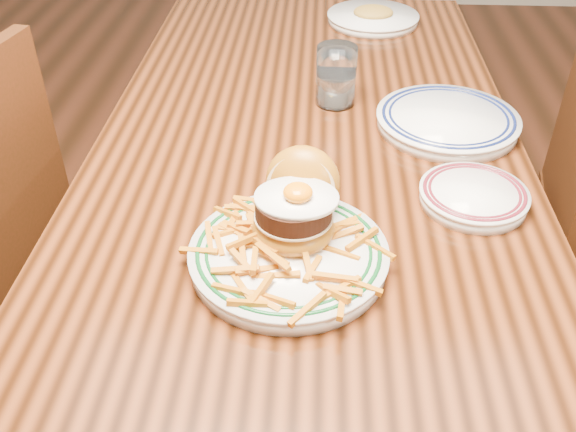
{
  "coord_description": "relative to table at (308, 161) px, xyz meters",
  "views": [
    {
      "loc": [
        0.02,
        -1.18,
        1.4
      ],
      "look_at": [
        -0.02,
        -0.41,
        0.82
      ],
      "focal_mm": 40.0,
      "sensor_mm": 36.0,
      "label": 1
    }
  ],
  "objects": [
    {
      "name": "rear_plate",
      "position": [
        0.28,
        0.0,
        0.11
      ],
      "size": [
        0.29,
        0.29,
        0.03
      ],
      "rotation": [
        0.0,
        0.0,
        0.43
      ],
      "color": "white",
      "rests_on": "table"
    },
    {
      "name": "water_glass",
      "position": [
        0.05,
        0.1,
        0.14
      ],
      "size": [
        0.09,
        0.09,
        0.13
      ],
      "color": "white",
      "rests_on": "table"
    },
    {
      "name": "far_plate",
      "position": [
        0.16,
        0.6,
        0.1
      ],
      "size": [
        0.26,
        0.26,
        0.05
      ],
      "rotation": [
        0.0,
        0.0,
        -0.29
      ],
      "color": "white",
      "rests_on": "table"
    },
    {
      "name": "floor",
      "position": [
        0.0,
        0.0,
        -0.66
      ],
      "size": [
        6.0,
        6.0,
        0.0
      ],
      "primitive_type": "plane",
      "color": "black",
      "rests_on": "ground"
    },
    {
      "name": "main_plate",
      "position": [
        -0.02,
        -0.42,
        0.13
      ],
      "size": [
        0.3,
        0.32,
        0.15
      ],
      "rotation": [
        0.0,
        0.0,
        -0.15
      ],
      "color": "white",
      "rests_on": "table"
    },
    {
      "name": "table",
      "position": [
        0.0,
        0.0,
        0.0
      ],
      "size": [
        0.85,
        1.6,
        0.75
      ],
      "color": "black",
      "rests_on": "floor"
    },
    {
      "name": "side_plate",
      "position": [
        0.29,
        -0.26,
        0.1
      ],
      "size": [
        0.19,
        0.19,
        0.03
      ],
      "rotation": [
        0.0,
        0.0,
        -0.07
      ],
      "color": "white",
      "rests_on": "table"
    }
  ]
}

